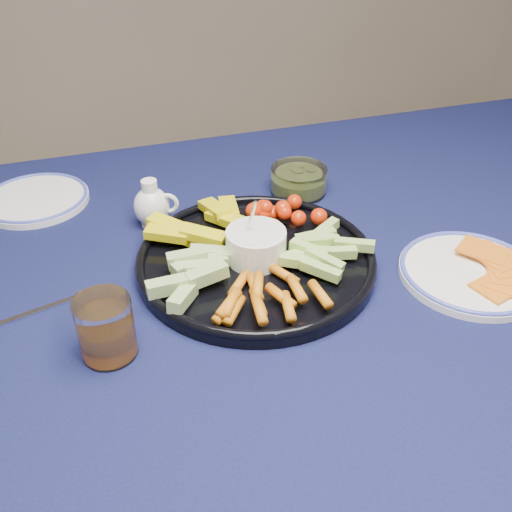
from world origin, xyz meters
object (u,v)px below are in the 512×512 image
object	(u,v)px
dining_table	(299,309)
crudite_platter	(255,256)
creamer_pitcher	(152,206)
juice_tumbler	(107,331)
pickle_bowl	(299,181)
side_plate_extra	(35,199)
cheese_plate	(471,271)

from	to	relation	value
dining_table	crudite_platter	xyz separation A→B (m)	(-0.07, 0.02, 0.11)
crudite_platter	creamer_pitcher	distance (m)	0.22
creamer_pitcher	juice_tumbler	xyz separation A→B (m)	(-0.11, -0.30, 0.00)
crudite_platter	pickle_bowl	bearing A→B (deg)	53.27
creamer_pitcher	side_plate_extra	world-z (taller)	creamer_pitcher
creamer_pitcher	cheese_plate	world-z (taller)	creamer_pitcher
crudite_platter	juice_tumbler	distance (m)	0.27
dining_table	side_plate_extra	distance (m)	0.53
crudite_platter	pickle_bowl	size ratio (longest dim) A/B	3.49
dining_table	pickle_bowl	world-z (taller)	pickle_bowl
pickle_bowl	side_plate_extra	size ratio (longest dim) A/B	0.55
dining_table	juice_tumbler	xyz separation A→B (m)	(-0.31, -0.10, 0.12)
crudite_platter	juice_tumbler	size ratio (longest dim) A/B	4.36
cheese_plate	juice_tumbler	distance (m)	0.54
side_plate_extra	cheese_plate	bearing A→B (deg)	-35.31
juice_tumbler	creamer_pitcher	bearing A→B (deg)	69.94
dining_table	creamer_pitcher	xyz separation A→B (m)	(-0.20, 0.20, 0.12)
dining_table	pickle_bowl	size ratio (longest dim) A/B	15.61
creamer_pitcher	pickle_bowl	distance (m)	0.29
cheese_plate	pickle_bowl	bearing A→B (deg)	114.36
cheese_plate	side_plate_extra	distance (m)	0.77
pickle_bowl	juice_tumbler	distance (m)	0.51
creamer_pitcher	dining_table	bearing A→B (deg)	-44.80
crudite_platter	juice_tumbler	bearing A→B (deg)	-153.16
creamer_pitcher	juice_tumbler	size ratio (longest dim) A/B	1.00
dining_table	cheese_plate	size ratio (longest dim) A/B	7.71
cheese_plate	dining_table	bearing A→B (deg)	155.80
pickle_bowl	dining_table	bearing A→B (deg)	-110.50
juice_tumbler	dining_table	bearing A→B (deg)	18.10
pickle_bowl	cheese_plate	size ratio (longest dim) A/B	0.49
crudite_platter	cheese_plate	bearing A→B (deg)	-22.26
creamer_pitcher	side_plate_extra	xyz separation A→B (m)	(-0.20, 0.14, -0.03)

